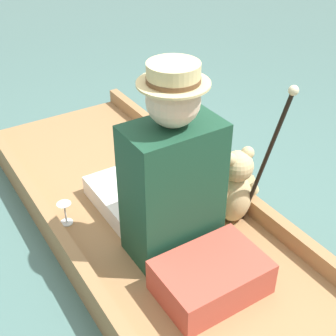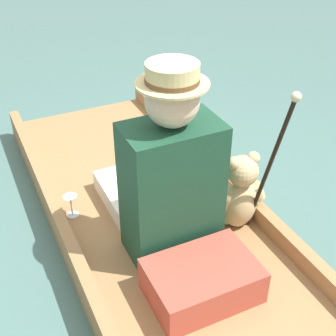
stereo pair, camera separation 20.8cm
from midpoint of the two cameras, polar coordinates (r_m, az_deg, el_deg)
ground_plane at (r=2.51m, az=-3.56°, el=-8.90°), size 16.00×16.00×0.00m
punt_boat at (r=2.47m, az=-3.61°, el=-7.84°), size 1.02×2.92×0.20m
seat_cushion at (r=2.07m, az=2.33°, el=-13.26°), size 0.46×0.32×0.16m
seated_person at (r=2.15m, az=-3.23°, el=-1.50°), size 0.43×0.78×0.94m
teddy_bear at (r=2.37m, az=5.72°, el=-2.54°), size 0.30×0.18×0.43m
wine_glass at (r=2.47m, az=-14.88°, el=-4.90°), size 0.07×0.07×0.13m
walking_cane at (r=2.14m, az=9.60°, el=2.13°), size 0.04×0.24×0.83m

